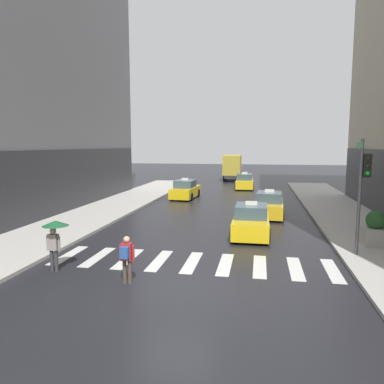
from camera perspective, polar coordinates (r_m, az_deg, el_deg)
name	(u,v)px	position (r m, az deg, el deg)	size (l,w,h in m)	color
ground_plane	(175,291)	(12.42, -2.61, -15.01)	(160.00, 160.00, 0.00)	black
crosswalk_markings	(192,262)	(15.18, -0.02, -10.78)	(11.30, 2.80, 0.01)	silver
traffic_light_pole	(363,181)	(16.66, 24.86, 1.60)	(0.44, 0.84, 4.80)	#47474C
taxi_lead	(251,221)	(19.68, 9.09, -4.49)	(1.94, 4.55, 1.80)	yellow
taxi_second	(269,205)	(25.06, 11.82, -2.02)	(2.11, 4.62, 1.80)	gold
taxi_third	(185,190)	(32.83, -1.03, 0.31)	(2.13, 4.63, 1.80)	yellow
taxi_fourth	(245,182)	(40.36, 8.10, 1.54)	(2.02, 4.58, 1.80)	yellow
box_truck	(233,166)	(50.11, 6.29, 3.97)	(2.36, 7.57, 3.35)	#2D2D2D
pedestrian_with_umbrella	(55,232)	(14.66, -20.42, -5.77)	(0.96, 0.96, 1.94)	#333338
pedestrian_with_backpack	(126,256)	(12.88, -10.07, -9.71)	(0.55, 0.43, 1.65)	#473D33
planter_near_corner	(376,229)	(18.93, 26.46, -5.19)	(1.10, 1.10, 1.60)	#A8A399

